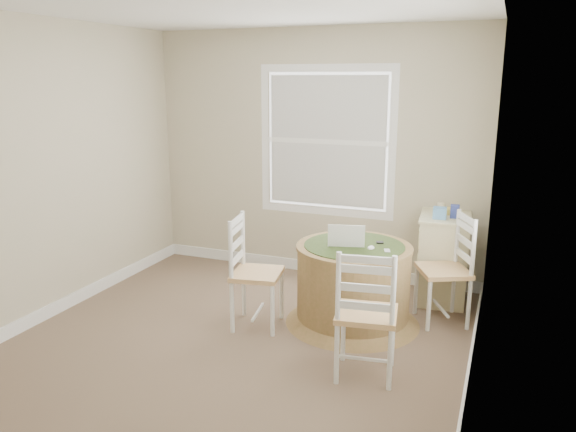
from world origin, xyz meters
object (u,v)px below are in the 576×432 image
at_px(chair_right, 443,270).
at_px(laptop, 346,242).
at_px(round_table, 353,281).
at_px(chair_near, 367,313).
at_px(corner_chest, 443,258).
at_px(chair_left, 257,273).

distance_m(chair_right, laptop, 0.89).
bearing_deg(laptop, chair_right, -172.90).
height_order(round_table, laptop, laptop).
relative_size(chair_near, chair_right, 1.00).
bearing_deg(round_table, laptop, 172.01).
bearing_deg(corner_chest, round_table, -132.96).
xyz_separation_m(round_table, chair_left, (-0.75, -0.36, 0.09)).
xyz_separation_m(round_table, chair_near, (0.32, -0.83, 0.09)).
xyz_separation_m(round_table, chair_right, (0.72, 0.31, 0.09)).
distance_m(chair_left, corner_chest, 1.85).
xyz_separation_m(chair_right, corner_chest, (-0.06, 0.53, -0.06)).
bearing_deg(chair_left, chair_near, -124.28).
height_order(round_table, corner_chest, corner_chest).
xyz_separation_m(round_table, laptop, (-0.07, -0.01, 0.35)).
distance_m(chair_right, corner_chest, 0.54).
xyz_separation_m(chair_left, corner_chest, (1.41, 1.20, -0.06)).
bearing_deg(corner_chest, laptop, -135.38).
relative_size(chair_left, corner_chest, 1.14).
bearing_deg(chair_near, chair_left, -32.50).
bearing_deg(laptop, chair_near, 100.38).
distance_m(round_table, chair_near, 0.90).
height_order(chair_left, chair_near, same).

